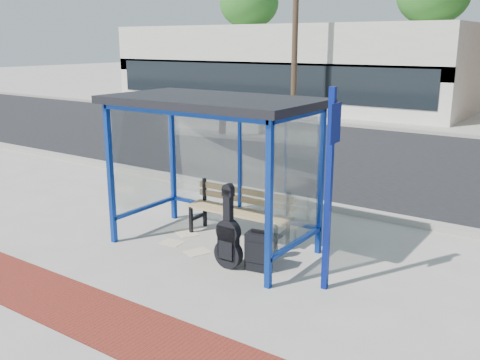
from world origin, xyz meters
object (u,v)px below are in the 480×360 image
Objects in this scene: guitar_bag at (228,239)px; suitcase at (258,251)px; bench at (240,209)px; backpack at (259,250)px.

guitar_bag reaches higher than suitcase.
bench is 1.39m from suitcase.
suitcase is at bearing -46.17° from bench.
suitcase is at bearing -37.25° from backpack.
suitcase is 1.63× the size of backpack.
guitar_bag reaches higher than backpack.
backpack is at bearing -41.62° from bench.
backpack is at bearing 60.82° from guitar_bag.
guitar_bag is (0.58, -1.13, -0.06)m from bench.
bench is 1.58× the size of guitar_bag.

